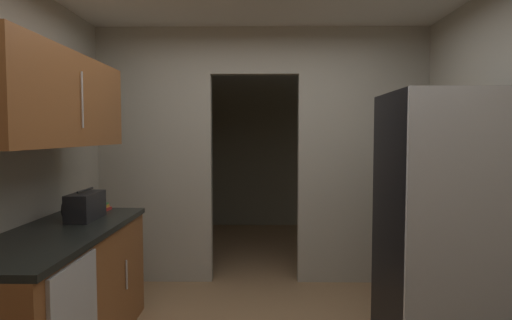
% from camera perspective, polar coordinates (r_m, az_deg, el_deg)
% --- Properties ---
extents(kitchen_partition, '(3.34, 0.12, 2.59)m').
position_cam_1_polar(kitchen_partition, '(4.34, 1.08, 1.38)').
color(kitchen_partition, '#ADA899').
rests_on(kitchen_partition, ground).
extents(adjoining_room_shell, '(3.34, 2.81, 2.59)m').
position_cam_1_polar(adjoining_room_shell, '(6.25, 0.78, 1.40)').
color(adjoining_room_shell, gray).
rests_on(adjoining_room_shell, ground).
extents(refrigerator, '(0.77, 0.79, 1.80)m').
position_cam_1_polar(refrigerator, '(3.18, 23.97, -8.06)').
color(refrigerator, black).
rests_on(refrigerator, ground).
extents(lower_cabinet_run, '(0.66, 1.75, 0.89)m').
position_cam_1_polar(lower_cabinet_run, '(3.21, -24.89, -16.36)').
color(lower_cabinet_run, brown).
rests_on(lower_cabinet_run, ground).
extents(upper_cabinet_counterside, '(0.36, 1.58, 0.60)m').
position_cam_1_polar(upper_cabinet_counterside, '(3.04, -25.50, 7.31)').
color(upper_cabinet_counterside, brown).
extents(boombox, '(0.18, 0.38, 0.23)m').
position_cam_1_polar(boombox, '(3.40, -21.99, -5.76)').
color(boombox, black).
rests_on(boombox, lower_cabinet_run).
extents(book_stack, '(0.13, 0.16, 0.06)m').
position_cam_1_polar(book_stack, '(3.76, -20.11, -6.00)').
color(book_stack, red).
rests_on(book_stack, lower_cabinet_run).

